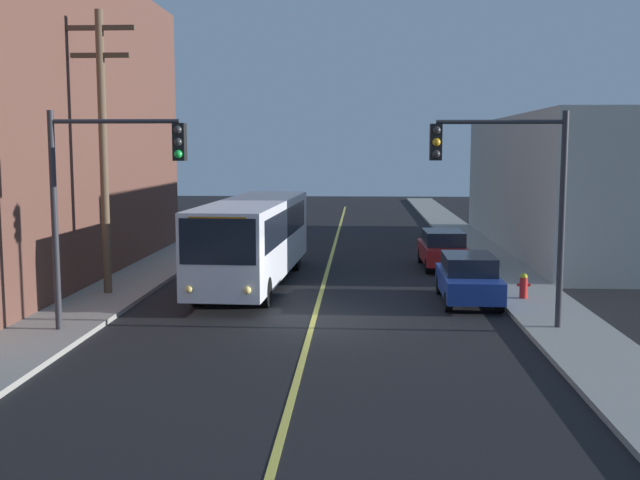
{
  "coord_description": "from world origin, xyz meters",
  "views": [
    {
      "loc": [
        1.41,
        -22.27,
        5.12
      ],
      "look_at": [
        0.0,
        3.7,
        2.0
      ],
      "focal_mm": 42.79,
      "sensor_mm": 36.0,
      "label": 1
    }
  ],
  "objects_px": {
    "parked_car_blue": "(468,278)",
    "utility_pole_near": "(103,139)",
    "traffic_signal_right_corner": "(507,179)",
    "city_bus": "(254,237)",
    "fire_hydrant": "(524,285)",
    "parked_car_red": "(443,249)",
    "traffic_signal_left_corner": "(109,179)"
  },
  "relations": [
    {
      "from": "parked_car_blue",
      "to": "utility_pole_near",
      "type": "relative_size",
      "value": 0.46
    },
    {
      "from": "parked_car_blue",
      "to": "traffic_signal_right_corner",
      "type": "distance_m",
      "value": 5.32
    },
    {
      "from": "city_bus",
      "to": "utility_pole_near",
      "type": "distance_m",
      "value": 6.58
    },
    {
      "from": "city_bus",
      "to": "fire_hydrant",
      "type": "bearing_deg",
      "value": -17.61
    },
    {
      "from": "parked_car_blue",
      "to": "fire_hydrant",
      "type": "bearing_deg",
      "value": 4.37
    },
    {
      "from": "parked_car_red",
      "to": "traffic_signal_right_corner",
      "type": "height_order",
      "value": "traffic_signal_right_corner"
    },
    {
      "from": "city_bus",
      "to": "traffic_signal_right_corner",
      "type": "bearing_deg",
      "value": -41.73
    },
    {
      "from": "traffic_signal_left_corner",
      "to": "fire_hydrant",
      "type": "xyz_separation_m",
      "value": [
        12.26,
        5.16,
        -3.72
      ]
    },
    {
      "from": "city_bus",
      "to": "traffic_signal_left_corner",
      "type": "xyz_separation_m",
      "value": [
        -2.79,
        -8.17,
        2.49
      ]
    },
    {
      "from": "city_bus",
      "to": "fire_hydrant",
      "type": "xyz_separation_m",
      "value": [
        9.47,
        -3.01,
        -1.23
      ]
    },
    {
      "from": "city_bus",
      "to": "traffic_signal_right_corner",
      "type": "height_order",
      "value": "traffic_signal_right_corner"
    },
    {
      "from": "parked_car_red",
      "to": "traffic_signal_right_corner",
      "type": "bearing_deg",
      "value": -87.68
    },
    {
      "from": "city_bus",
      "to": "fire_hydrant",
      "type": "distance_m",
      "value": 10.01
    },
    {
      "from": "parked_car_red",
      "to": "city_bus",
      "type": "bearing_deg",
      "value": -149.96
    },
    {
      "from": "parked_car_blue",
      "to": "traffic_signal_left_corner",
      "type": "bearing_deg",
      "value": -154.24
    },
    {
      "from": "traffic_signal_right_corner",
      "to": "fire_hydrant",
      "type": "distance_m",
      "value": 5.76
    },
    {
      "from": "city_bus",
      "to": "parked_car_blue",
      "type": "height_order",
      "value": "city_bus"
    },
    {
      "from": "parked_car_blue",
      "to": "parked_car_red",
      "type": "height_order",
      "value": "same"
    },
    {
      "from": "traffic_signal_left_corner",
      "to": "parked_car_red",
      "type": "bearing_deg",
      "value": 50.45
    },
    {
      "from": "city_bus",
      "to": "utility_pole_near",
      "type": "relative_size",
      "value": 1.28
    },
    {
      "from": "utility_pole_near",
      "to": "traffic_signal_left_corner",
      "type": "xyz_separation_m",
      "value": [
        1.96,
        -5.4,
        -1.13
      ]
    },
    {
      "from": "utility_pole_near",
      "to": "fire_hydrant",
      "type": "distance_m",
      "value": 15.03
    },
    {
      "from": "utility_pole_near",
      "to": "traffic_signal_right_corner",
      "type": "xyz_separation_m",
      "value": [
        12.78,
        -4.39,
        -1.13
      ]
    },
    {
      "from": "traffic_signal_left_corner",
      "to": "fire_hydrant",
      "type": "distance_m",
      "value": 13.81
    },
    {
      "from": "utility_pole_near",
      "to": "fire_hydrant",
      "type": "xyz_separation_m",
      "value": [
        14.22,
        -0.23,
        -4.85
      ]
    },
    {
      "from": "parked_car_blue",
      "to": "city_bus",
      "type": "bearing_deg",
      "value": 157.53
    },
    {
      "from": "traffic_signal_left_corner",
      "to": "traffic_signal_right_corner",
      "type": "height_order",
      "value": "same"
    },
    {
      "from": "parked_car_blue",
      "to": "traffic_signal_left_corner",
      "type": "relative_size",
      "value": 0.74
    },
    {
      "from": "city_bus",
      "to": "parked_car_red",
      "type": "xyz_separation_m",
      "value": [
        7.56,
        4.38,
        -0.98
      ]
    },
    {
      "from": "utility_pole_near",
      "to": "fire_hydrant",
      "type": "relative_size",
      "value": 11.41
    },
    {
      "from": "parked_car_red",
      "to": "utility_pole_near",
      "type": "bearing_deg",
      "value": -149.88
    },
    {
      "from": "parked_car_blue",
      "to": "traffic_signal_right_corner",
      "type": "height_order",
      "value": "traffic_signal_right_corner"
    }
  ]
}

